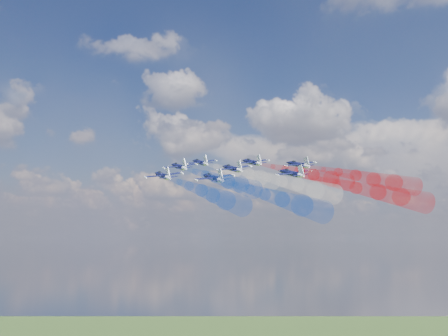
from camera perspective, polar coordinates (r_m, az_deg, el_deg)
The scene contains 16 objects.
jet_lead at distance 169.20m, azimuth -2.53°, elevation 0.59°, with size 10.28×12.85×3.43m, color black, non-canonical shape.
trail_lead at distance 145.90m, azimuth 1.34°, elevation -0.41°, with size 4.28×40.14×4.28m, color white, non-canonical shape.
jet_inner_left at distance 154.40m, azimuth -4.80°, elevation 0.15°, with size 10.28×12.85×3.43m, color black, non-canonical shape.
trail_inner_left at distance 130.73m, azimuth -0.89°, elevation -1.05°, with size 4.28×40.14×4.28m, color blue, non-canonical shape.
jet_inner_right at distance 161.79m, azimuth 3.02°, elevation 0.61°, with size 10.28×12.85×3.43m, color black, non-canonical shape.
trail_inner_right at distance 139.75m, azimuth 7.98°, elevation -0.43°, with size 4.28×40.14×4.28m, color red, non-canonical shape.
jet_outer_left at distance 139.71m, azimuth -6.53°, elevation -0.82°, with size 10.28×12.85×3.43m, color black, non-canonical shape.
trail_outer_left at distance 115.83m, azimuth -2.49°, elevation -2.37°, with size 4.28×40.14×4.28m, color blue, non-canonical shape.
jet_center_third at distance 145.71m, azimuth 0.91°, elevation -0.07°, with size 10.28×12.85×3.43m, color black, non-canonical shape.
trail_center_third at distance 123.26m, azimuth 6.15°, elevation -1.38°, with size 4.28×40.14×4.28m, color white, non-canonical shape.
jet_outer_right at distance 156.85m, azimuth 7.91°, elevation 0.36°, with size 10.28×12.85×3.43m, color black, non-canonical shape.
trail_outer_right at distance 136.13m, azimuth 13.80°, elevation -0.76°, with size 4.28×40.14×4.28m, color red, non-canonical shape.
jet_rear_left at distance 130.61m, azimuth -1.14°, elevation -1.07°, with size 10.28×12.85×3.43m, color black, non-canonical shape.
trail_rear_left at distance 107.84m, azimuth 4.40°, elevation -2.78°, with size 4.28×40.14×4.28m, color blue, non-canonical shape.
jet_rear_right at distance 139.28m, azimuth 7.21°, elevation -0.57°, with size 10.28×12.85×3.43m, color black, non-canonical shape.
trail_rear_right at distance 118.52m, azimuth 13.85°, elevation -2.02°, with size 4.28×40.14×4.28m, color red, non-canonical shape.
Camera 1 is at (104.41, -93.13, 144.30)m, focal length 42.98 mm.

